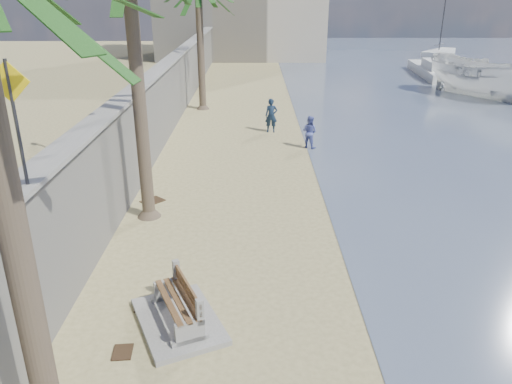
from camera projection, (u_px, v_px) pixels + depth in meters
name	position (u px, v px, depth m)	size (l,w,h in m)	color
ground_plane	(283.00, 383.00, 9.76)	(140.00, 140.00, 0.00)	tan
seawall	(170.00, 95.00, 27.61)	(0.45, 70.00, 3.50)	gray
wall_cap	(168.00, 61.00, 26.93)	(0.80, 70.00, 0.12)	gray
bench_far	(178.00, 307.00, 11.34)	(2.54, 2.93, 1.03)	gray
pedestrian_sign	(13.00, 106.00, 9.19)	(0.78, 0.07, 2.40)	#2D2D33
streetlight	(131.00, 4.00, 18.35)	(0.28, 0.28, 5.12)	#2D2D33
person_a	(271.00, 113.00, 26.60)	(0.74, 0.50, 2.06)	#142237
person_b	(310.00, 130.00, 23.99)	(0.84, 0.65, 1.74)	#505AA7
boat_cruiser	(486.00, 75.00, 34.92)	(3.40, 3.50, 4.00)	silver
yacht_far	(434.00, 72.00, 44.42)	(9.77, 2.73, 1.50)	silver
sailboat_west	(439.00, 52.00, 58.49)	(5.43, 6.08, 9.19)	silver
debris_b	(123.00, 352.00, 10.57)	(0.51, 0.41, 0.03)	#382616
debris_c	(153.00, 201.00, 18.14)	(0.75, 0.60, 0.03)	#382616
debris_d	(148.00, 307.00, 12.06)	(0.56, 0.45, 0.03)	#382616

